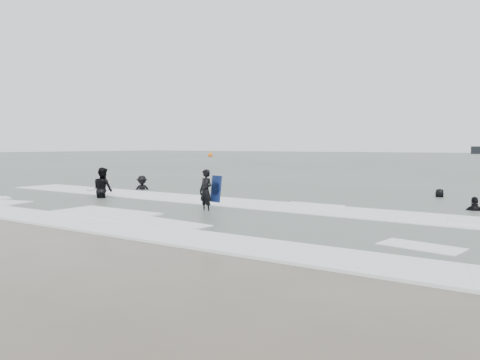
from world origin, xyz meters
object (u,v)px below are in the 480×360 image
Objects in this scene: surfer_centre at (206,212)px; surfer_right_far at (440,198)px; buoy at (210,155)px; surfer_wading at (103,199)px; surfer_breaker at (142,191)px; surfer_right_near at (475,212)px.

surfer_right_far reaches higher than surfer_centre.
buoy reaches higher than surfer_centre.
surfer_wading is 78.24m from buoy.
surfer_breaker is at bearing 160.64° from surfer_centre.
surfer_wading is 15.32m from surfer_right_far.
buoy is (-44.28, 64.50, 0.42)m from surfer_wading.
surfer_centre is at bearing -72.14° from surfer_breaker.
surfer_breaker is 74.46m from buoy.
buoy is at bearing -61.14° from surfer_right_near.
surfer_right_near is at bearing 100.75° from surfer_right_far.
surfer_wading is at bearing -55.53° from buoy.
surfer_centre is 0.96× the size of buoy.
surfer_wading reaches higher than surfer_right_near.
surfer_centre is 11.29m from surfer_right_far.
surfer_wading is 1.20× the size of buoy.
surfer_right_far is 79.54m from buoy.
surfer_right_far is 0.97× the size of buoy.
surfer_breaker reaches higher than surfer_right_far.
surfer_wading is 1.19× the size of surfer_breaker.
surfer_right_far is at bearing -44.43° from buoy.
surfer_wading reaches higher than surfer_breaker.
surfer_wading reaches higher than surfer_centre.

